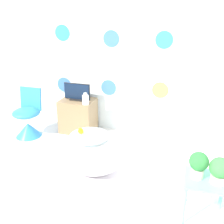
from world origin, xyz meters
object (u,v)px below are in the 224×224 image
tv (77,93)px  potted_plant_left (199,164)px  vase (86,99)px  potted_plant_right (220,170)px  bathtub (90,153)px  chair (28,121)px

tv → potted_plant_left: bearing=-37.3°
vase → potted_plant_right: vase is taller
potted_plant_left → potted_plant_right: (0.18, -0.02, -0.01)m
tv → potted_plant_right: 2.51m
potted_plant_left → bathtub: bearing=163.2°
vase → chair: bearing=-163.9°
chair → potted_plant_right: bearing=-20.8°
tv → potted_plant_left: (1.87, -1.43, -0.08)m
tv → potted_plant_right: (2.05, -1.45, -0.09)m
bathtub → potted_plant_right: 1.50m
chair → potted_plant_left: (2.56, -1.02, 0.33)m
chair → tv: bearing=30.5°
vase → tv: bearing=144.7°
bathtub → potted_plant_left: bearing=-16.8°
tv → chair: bearing=-149.5°
vase → potted_plant_left: size_ratio=0.68×
tv → vase: bearing=-35.3°
tv → potted_plant_left: tv is taller
bathtub → tv: tv is taller
chair → vase: chair is taller
vase → potted_plant_left: 2.10m
potted_plant_left → potted_plant_right: bearing=-6.8°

